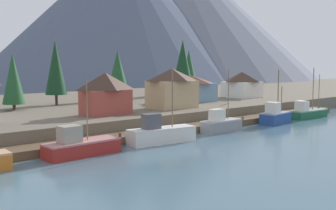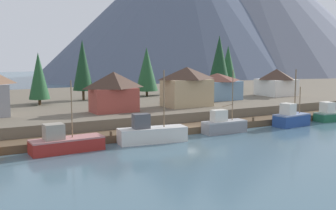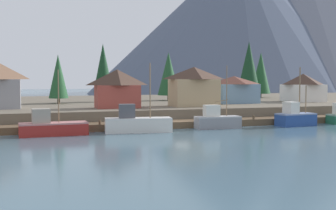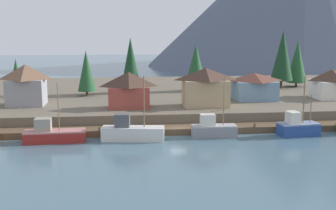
% 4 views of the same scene
% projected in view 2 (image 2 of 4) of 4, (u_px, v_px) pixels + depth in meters
% --- Properties ---
extents(ground_plane, '(400.00, 400.00, 1.00)m').
position_uv_depth(ground_plane, '(133.00, 119.00, 77.32)').
color(ground_plane, '#476675').
extents(dock, '(80.00, 4.00, 1.60)m').
position_uv_depth(dock, '(183.00, 129.00, 61.53)').
color(dock, brown).
rests_on(dock, ground_plane).
extents(shoreline_bank, '(400.00, 56.00, 2.50)m').
position_uv_depth(shoreline_bank, '(110.00, 103.00, 87.53)').
color(shoreline_bank, '#665B4C').
rests_on(shoreline_bank, ground_plane).
extents(mountain_west_peak, '(140.20, 140.20, 66.59)m').
position_uv_depth(mountain_west_peak, '(182.00, 8.00, 199.32)').
color(mountain_west_peak, '#4C566B').
rests_on(mountain_west_peak, ground_plane).
extents(mountain_central_peak, '(167.27, 167.27, 77.64)m').
position_uv_depth(mountain_central_peak, '(231.00, 2.00, 220.78)').
color(mountain_central_peak, slate).
rests_on(mountain_central_peak, ground_plane).
extents(fishing_boat_red, '(8.77, 3.19, 8.57)m').
position_uv_depth(fishing_boat_red, '(65.00, 143.00, 49.33)').
color(fishing_boat_red, maroon).
rests_on(fishing_boat_red, ground_plane).
extents(fishing_boat_white, '(9.36, 3.76, 9.53)m').
position_uv_depth(fishing_boat_white, '(151.00, 133.00, 54.53)').
color(fishing_boat_white, silver).
rests_on(fishing_boat_white, ground_plane).
extents(fishing_boat_grey, '(6.76, 2.43, 9.28)m').
position_uv_depth(fishing_boat_grey, '(223.00, 125.00, 60.96)').
color(fishing_boat_grey, gray).
rests_on(fishing_boat_grey, ground_plane).
extents(fishing_boat_blue, '(6.35, 3.38, 9.13)m').
position_uv_depth(fishing_boat_blue, '(291.00, 118.00, 66.72)').
color(fishing_boat_blue, navy).
rests_on(fishing_boat_blue, ground_plane).
extents(fishing_boat_green, '(8.78, 2.85, 9.41)m').
position_uv_depth(fishing_boat_green, '(335.00, 114.00, 72.22)').
color(fishing_boat_green, '#1E5B3D').
rests_on(fishing_boat_green, ground_plane).
extents(house_white, '(7.18, 7.20, 5.77)m').
position_uv_depth(house_white, '(276.00, 82.00, 90.23)').
color(house_white, silver).
rests_on(house_white, shoreline_bank).
extents(house_blue, '(8.26, 7.31, 5.26)m').
position_uv_depth(house_blue, '(217.00, 86.00, 82.52)').
color(house_blue, '#6689A8').
rests_on(house_blue, shoreline_bank).
extents(house_red, '(7.37, 4.36, 6.35)m').
position_uv_depth(house_red, '(114.00, 91.00, 64.94)').
color(house_red, '#9E4238').
rests_on(house_red, shoreline_bank).
extents(house_tan, '(8.27, 5.57, 6.86)m').
position_uv_depth(house_tan, '(187.00, 86.00, 71.73)').
color(house_tan, tan).
rests_on(house_tan, shoreline_bank).
extents(conifer_near_left, '(5.17, 5.17, 13.47)m').
position_uv_depth(conifer_near_left, '(219.00, 59.00, 100.29)').
color(conifer_near_left, '#4C3823').
rests_on(conifer_near_left, shoreline_bank).
extents(conifer_mid_left, '(3.69, 3.69, 9.37)m').
position_uv_depth(conifer_mid_left, '(39.00, 76.00, 73.48)').
color(conifer_mid_left, '#4C3823').
rests_on(conifer_mid_left, shoreline_bank).
extents(conifer_mid_right, '(4.81, 4.81, 10.46)m').
position_uv_depth(conifer_mid_right, '(147.00, 69.00, 88.68)').
color(conifer_mid_right, '#4C3823').
rests_on(conifer_mid_right, shoreline_bank).
extents(conifer_back_left, '(3.98, 3.98, 11.90)m').
position_uv_depth(conifer_back_left, '(83.00, 65.00, 80.73)').
color(conifer_back_left, '#4C3823').
rests_on(conifer_back_left, shoreline_bank).
extents(conifer_centre, '(4.79, 4.79, 11.13)m').
position_uv_depth(conifer_centre, '(228.00, 65.00, 105.38)').
color(conifer_centre, '#4C3823').
rests_on(conifer_centre, shoreline_bank).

